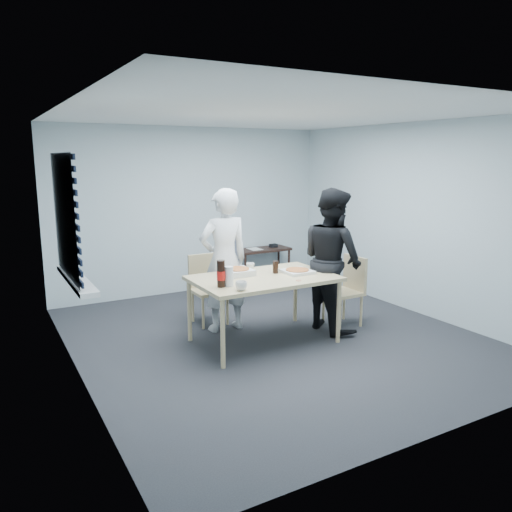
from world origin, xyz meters
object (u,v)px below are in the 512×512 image
person_black (332,260)px  mug_b (250,267)px  person_white (224,260)px  side_table (263,253)px  stool (229,273)px  chair_far (207,284)px  chair_right (348,286)px  soda_bottle (221,274)px  mug_a (241,286)px  backpack (229,253)px  dining_table (264,282)px

person_black → mug_b: 1.02m
person_white → person_black: 1.33m
side_table → stool: (-0.98, -0.68, -0.10)m
chair_far → chair_right: (1.54, -0.99, 0.00)m
person_black → mug_b: bearing=69.3°
person_black → soda_bottle: 1.61m
person_white → mug_b: bearing=131.1°
chair_far → stool: 0.94m
soda_bottle → mug_a: bearing=-62.2°
person_white → backpack: person_white is taller
side_table → mug_a: size_ratio=7.53×
person_black → backpack: size_ratio=4.46×
chair_right → side_table: 2.35m
mug_b → mug_a: bearing=-124.6°
backpack → chair_far: bearing=-158.5°
stool → mug_b: (-0.36, -1.33, 0.39)m
side_table → mug_b: (-1.34, -2.01, 0.29)m
chair_far → dining_table: bearing=-74.8°
person_white → chair_far: bearing=-80.7°
mug_a → mug_b: mug_a is taller
backpack → soda_bottle: size_ratio=1.38×
chair_right → backpack: size_ratio=2.24×
chair_far → person_white: 0.54m
mug_a → person_black: bearing=15.1°
chair_far → backpack: (0.65, 0.66, 0.23)m
mug_b → soda_bottle: (-0.64, -0.53, 0.09)m
chair_right → mug_a: bearing=-166.7°
stool → backpack: (-0.00, -0.01, 0.30)m
dining_table → mug_a: 0.66m
stool → soda_bottle: (-1.01, -1.86, 0.48)m
mug_b → soda_bottle: size_ratio=0.35×
person_white → mug_b: (0.23, -0.26, -0.06)m
side_table → soda_bottle: (-1.98, -2.54, 0.38)m
person_white → stool: 1.30m
chair_right → dining_table: bearing=-179.3°
dining_table → soda_bottle: 0.68m
chair_far → soda_bottle: soda_bottle is taller
dining_table → mug_b: bearing=87.1°
person_black → mug_b: person_black is taller
person_black → backpack: bearing=19.4°
person_black → stool: (-0.59, 1.69, -0.44)m
chair_far → stool: chair_far is taller
stool → mug_b: 1.43m
dining_table → side_table: dining_table is taller
stool → soda_bottle: soda_bottle is taller
chair_right → mug_b: chair_right is taller
chair_far → person_black: 1.65m
mug_a → dining_table: bearing=38.7°
mug_b → person_white: bearing=131.1°
chair_right → mug_a: size_ratio=7.24×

